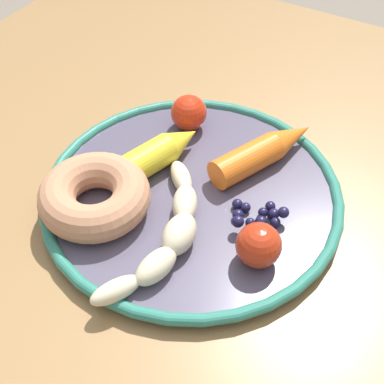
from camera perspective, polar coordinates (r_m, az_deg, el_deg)
name	(u,v)px	position (r m, az deg, el deg)	size (l,w,h in m)	color
dining_table	(187,290)	(0.59, -0.56, -10.43)	(1.03, 0.95, 0.71)	olive
plate	(192,194)	(0.56, 0.00, -0.20)	(0.32, 0.32, 0.02)	#504A5E
banana	(166,231)	(0.51, -2.76, -4.25)	(0.20, 0.08, 0.03)	beige
carrot_orange	(265,151)	(0.59, 7.85, 4.44)	(0.14, 0.08, 0.03)	orange
carrot_yellow	(161,151)	(0.58, -3.31, 4.37)	(0.11, 0.06, 0.03)	yellow
donut	(94,196)	(0.54, -10.43, -0.42)	(0.11, 0.11, 0.04)	tan
blueberry_pile	(258,218)	(0.53, 7.07, -2.78)	(0.05, 0.06, 0.02)	#191638
tomato_near	(259,245)	(0.49, 7.16, -5.69)	(0.04, 0.04, 0.04)	red
tomato_mid	(189,113)	(0.62, -0.35, 8.50)	(0.04, 0.04, 0.04)	red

